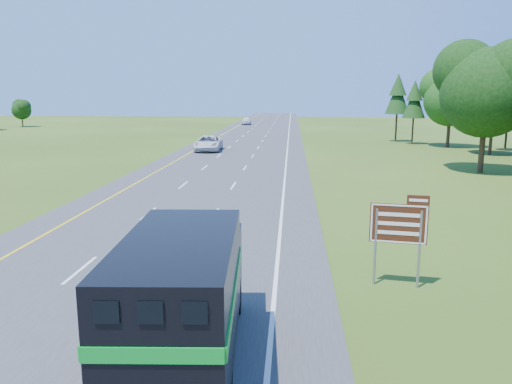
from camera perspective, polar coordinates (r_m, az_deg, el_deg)
road at (r=56.92m, az=-1.99°, el=4.49°), size 15.00×260.00×0.04m
lane_markings at (r=56.91m, az=-1.99°, el=4.51°), size 11.15×260.00×0.01m
horse_truck at (r=11.95m, az=-8.16°, el=-11.73°), size 2.82×7.79×3.39m
white_suv at (r=59.09m, az=-5.46°, el=5.56°), size 3.21×6.47×1.76m
far_car at (r=112.57m, az=-1.12°, el=8.14°), size 2.06×4.97×1.69m
exit_sign at (r=17.48m, az=16.07°, el=-3.91°), size 1.88×0.38×3.21m
delineator at (r=24.60m, az=12.95°, el=-3.00°), size 0.10×0.05×1.16m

